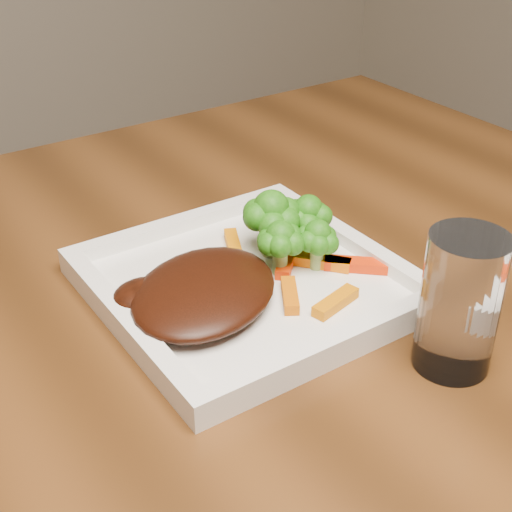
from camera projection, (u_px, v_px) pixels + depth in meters
plate at (247, 287)px, 0.68m from camera, size 0.27×0.27×0.01m
steak at (204, 291)px, 0.64m from camera, size 0.20×0.18×0.03m
broccoli_0 at (271, 224)px, 0.70m from camera, size 0.09×0.09×0.07m
broccoli_1 at (308, 219)px, 0.72m from camera, size 0.06×0.06×0.06m
broccoli_2 at (317, 241)px, 0.68m from camera, size 0.06×0.06×0.06m
broccoli_3 at (280, 245)px, 0.67m from camera, size 0.07×0.07×0.06m
carrot_0 at (336, 302)px, 0.64m from camera, size 0.05×0.03×0.01m
carrot_1 at (356, 265)px, 0.69m from camera, size 0.06×0.05×0.01m
carrot_2 at (290, 295)px, 0.65m from camera, size 0.04×0.05×0.01m
carrot_4 at (233, 243)px, 0.73m from camera, size 0.03×0.05×0.01m
carrot_5 at (322, 262)px, 0.70m from camera, size 0.05×0.05×0.01m
carrot_6 at (286, 262)px, 0.70m from camera, size 0.05×0.05×0.01m
drinking_glass at (460, 303)px, 0.56m from camera, size 0.07×0.07×0.12m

